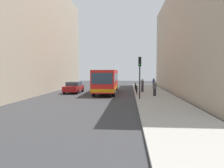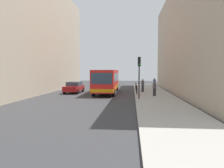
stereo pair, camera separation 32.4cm
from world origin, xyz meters
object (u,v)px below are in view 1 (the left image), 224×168
at_px(bollard_near, 137,90).
at_px(pedestrian_mid_sidewalk, 142,85).
at_px(pedestrian_far_sidewalk, 154,83).
at_px(car_beside_bus, 74,87).
at_px(bollard_mid, 136,88).
at_px(bus, 107,80).
at_px(pedestrian_near_signal, 155,89).
at_px(bollard_far, 136,87).
at_px(bollard_farthest, 135,86).
at_px(traffic_light, 140,70).

bearing_deg(bollard_near, pedestrian_mid_sidewalk, 74.71).
bearing_deg(pedestrian_far_sidewalk, car_beside_bus, 34.61).
height_order(bollard_mid, pedestrian_far_sidewalk, pedestrian_far_sidewalk).
height_order(bus, pedestrian_near_signal, bus).
distance_m(bollard_far, pedestrian_near_signal, 7.25).
bearing_deg(bollard_farthest, bollard_mid, -90.00).
height_order(car_beside_bus, bollard_farthest, car_beside_bus).
relative_size(car_beside_bus, bollard_far, 4.64).
distance_m(pedestrian_mid_sidewalk, pedestrian_far_sidewalk, 5.24).
distance_m(bollard_farthest, pedestrian_mid_sidewalk, 5.07).
bearing_deg(bollard_near, bollard_far, 90.00).
distance_m(traffic_light, bollard_near, 4.98).
relative_size(car_beside_bus, bollard_near, 4.64).
height_order(car_beside_bus, pedestrian_far_sidewalk, pedestrian_far_sidewalk).
xyz_separation_m(bus, pedestrian_near_signal, (5.74, -4.19, -0.78)).
bearing_deg(bollard_far, pedestrian_far_sidewalk, 41.48).
bearing_deg(bollard_far, pedestrian_mid_sidewalk, -70.44).
relative_size(bus, car_beside_bus, 2.51).
bearing_deg(bollard_near, car_beside_bus, 165.13).
relative_size(car_beside_bus, pedestrian_far_sidewalk, 2.61).
xyz_separation_m(bollard_mid, bollard_far, (0.00, 2.67, 0.00)).
bearing_deg(bollard_near, bus, 146.93).
relative_size(car_beside_bus, bollard_farthest, 4.64).
relative_size(bollard_near, bollard_far, 1.00).
xyz_separation_m(pedestrian_near_signal, pedestrian_far_sidewalk, (0.98, 9.52, 0.05)).
bearing_deg(pedestrian_near_signal, traffic_light, -28.01).
bearing_deg(car_beside_bus, bollard_far, -158.67).
bearing_deg(car_beside_bus, pedestrian_near_signal, 159.26).
bearing_deg(bollard_farthest, pedestrian_near_signal, -79.07).
distance_m(car_beside_bus, bollard_near, 8.46).
relative_size(bollard_far, pedestrian_mid_sidewalk, 0.56).
relative_size(car_beside_bus, traffic_light, 1.07).
bearing_deg(bollard_near, bollard_farthest, 90.00).
distance_m(pedestrian_near_signal, pedestrian_mid_sidewalk, 4.80).
relative_size(bollard_far, pedestrian_near_signal, 0.59).
xyz_separation_m(bollard_near, bollard_farthest, (0.00, 8.01, 0.00)).
xyz_separation_m(traffic_light, bollard_mid, (-0.10, 7.04, -2.38)).
bearing_deg(car_beside_bus, bollard_mid, -176.35).
xyz_separation_m(bus, traffic_light, (3.97, -6.89, 1.28)).
bearing_deg(pedestrian_near_signal, bollard_near, -126.52).
distance_m(bus, traffic_light, 8.05).
xyz_separation_m(bollard_near, pedestrian_near_signal, (1.87, -1.66, 0.32)).
distance_m(bollard_mid, bollard_farthest, 5.34).
bearing_deg(bollard_far, bollard_mid, -90.00).
distance_m(bollard_near, bollard_far, 5.34).
height_order(pedestrian_near_signal, pedestrian_far_sidewalk, pedestrian_far_sidewalk).
bearing_deg(bollard_farthest, bollard_near, -90.00).
relative_size(bus, pedestrian_mid_sidewalk, 6.46).
height_order(traffic_light, bollard_near, traffic_light).
distance_m(bollard_near, bollard_farthest, 8.01).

